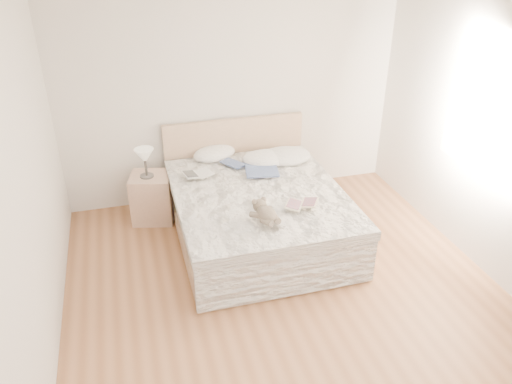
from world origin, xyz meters
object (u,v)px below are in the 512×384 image
(teddy_bear, at_px, (266,220))
(table_lamp, at_px, (145,157))
(nightstand, at_px, (152,198))
(photo_book, at_px, (197,174))
(childrens_book, at_px, (302,204))
(bed, at_px, (256,211))

(teddy_bear, bearing_deg, table_lamp, 109.71)
(nightstand, height_order, table_lamp, table_lamp)
(photo_book, distance_m, childrens_book, 1.27)
(table_lamp, distance_m, teddy_bear, 1.68)
(photo_book, bearing_deg, bed, -48.08)
(table_lamp, relative_size, childrens_book, 1.02)
(photo_book, xyz_separation_m, teddy_bear, (0.45, -1.13, 0.02))
(bed, xyz_separation_m, table_lamp, (-1.09, 0.63, 0.49))
(photo_book, xyz_separation_m, childrens_book, (0.87, -0.92, 0.00))
(childrens_book, bearing_deg, nightstand, 170.71)
(bed, distance_m, table_lamp, 1.35)
(bed, height_order, photo_book, bed)
(childrens_book, height_order, teddy_bear, teddy_bear)
(nightstand, distance_m, photo_book, 0.66)
(nightstand, relative_size, photo_book, 1.75)
(teddy_bear, bearing_deg, nightstand, 108.41)
(childrens_book, xyz_separation_m, teddy_bear, (-0.42, -0.21, 0.02))
(photo_book, height_order, childrens_book, photo_book)
(childrens_book, distance_m, teddy_bear, 0.47)
(bed, bearing_deg, childrens_book, -59.09)
(table_lamp, bearing_deg, teddy_bear, -54.34)
(table_lamp, distance_m, childrens_book, 1.82)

